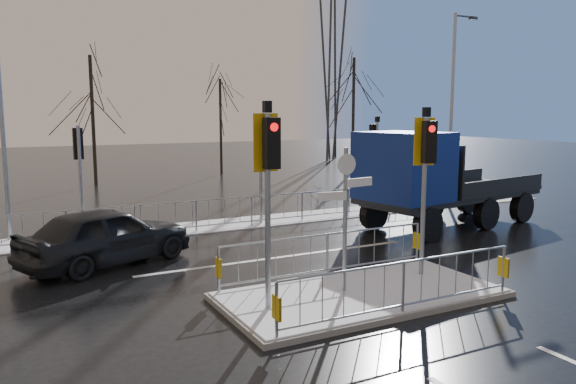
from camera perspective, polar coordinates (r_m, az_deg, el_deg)
name	(u,v)px	position (r m, az deg, el deg)	size (l,w,h in m)	color
ground	(361,298)	(12.32, 7.40, -10.60)	(120.00, 120.00, 0.00)	black
snow_verge	(218,225)	(19.73, -7.08, -3.38)	(30.00, 2.00, 0.04)	white
lane_markings	(370,302)	(12.06, 8.33, -11.02)	(8.00, 11.38, 0.01)	silver
traffic_island	(360,280)	(12.20, 7.36, -8.86)	(6.00, 3.04, 4.15)	slate
far_kerb_fixtures	(231,198)	(19.19, -5.77, -0.65)	(18.00, 0.65, 3.83)	gray
car_far_lane	(107,236)	(15.30, -17.94, -4.23)	(1.82, 4.52, 1.54)	black
flatbed_truck	(424,179)	(19.02, 13.63, 1.34)	(7.48, 3.72, 3.31)	black
tree_far_a	(92,95)	(31.89, -19.32, 9.29)	(3.75, 3.75, 7.08)	black
tree_far_b	(220,108)	(35.86, -6.88, 8.48)	(3.25, 3.25, 6.14)	black
tree_far_c	(354,93)	(36.92, 6.68, 9.97)	(4.00, 4.00, 7.55)	black
street_lamp_right	(453,101)	(25.00, 16.43, 8.85)	(1.25, 0.18, 8.00)	gray
street_lamp_left	(2,93)	(19.03, -27.01, 8.92)	(1.25, 0.18, 8.20)	gray
pylon_wires	(321,22)	(46.59, 3.36, 16.91)	(70.00, 2.38, 19.97)	#2D3033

